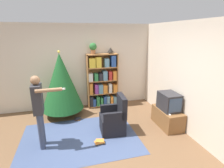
% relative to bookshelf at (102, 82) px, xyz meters
% --- Properties ---
extents(ground_plane, '(14.00, 14.00, 0.00)m').
position_rel_bookshelf_xyz_m(ground_plane, '(-0.55, -2.08, -0.83)').
color(ground_plane, brown).
extents(wall_back, '(8.00, 0.10, 2.60)m').
position_rel_bookshelf_xyz_m(wall_back, '(-0.55, 0.23, 0.47)').
color(wall_back, beige).
rests_on(wall_back, ground_plane).
extents(wall_right, '(0.10, 8.00, 2.60)m').
position_rel_bookshelf_xyz_m(wall_right, '(1.65, -2.08, 0.47)').
color(wall_right, beige).
rests_on(wall_right, ground_plane).
extents(area_rug, '(2.61, 1.85, 0.01)m').
position_rel_bookshelf_xyz_m(area_rug, '(-0.89, -1.69, -0.82)').
color(area_rug, '#3D4C70').
rests_on(area_rug, ground_plane).
extents(bookshelf, '(0.97, 0.30, 1.71)m').
position_rel_bookshelf_xyz_m(bookshelf, '(0.00, 0.00, 0.00)').
color(bookshelf, '#A8703D').
rests_on(bookshelf, ground_plane).
extents(tv_stand, '(0.47, 0.87, 0.46)m').
position_rel_bookshelf_xyz_m(tv_stand, '(1.34, -1.70, -0.60)').
color(tv_stand, brown).
rests_on(tv_stand, ground_plane).
extents(television, '(0.41, 0.54, 0.44)m').
position_rel_bookshelf_xyz_m(television, '(1.34, -1.70, -0.15)').
color(television, '#28282D').
rests_on(television, tv_stand).
extents(game_remote, '(0.04, 0.12, 0.02)m').
position_rel_bookshelf_xyz_m(game_remote, '(1.21, -1.96, -0.36)').
color(game_remote, white).
rests_on(game_remote, tv_stand).
extents(christmas_tree, '(1.16, 1.16, 1.88)m').
position_rel_bookshelf_xyz_m(christmas_tree, '(-1.24, -0.37, 0.19)').
color(christmas_tree, '#4C3323').
rests_on(christmas_tree, ground_plane).
extents(armchair, '(0.60, 0.59, 0.92)m').
position_rel_bookshelf_xyz_m(armchair, '(-0.06, -1.61, -0.50)').
color(armchair, black).
rests_on(armchair, ground_plane).
extents(standing_person, '(0.63, 0.47, 1.55)m').
position_rel_bookshelf_xyz_m(standing_person, '(-1.66, -1.78, 0.09)').
color(standing_person, '#38425B').
rests_on(standing_person, ground_plane).
extents(potted_plant, '(0.22, 0.22, 0.33)m').
position_rel_bookshelf_xyz_m(potted_plant, '(-0.26, 0.01, 1.08)').
color(potted_plant, '#935B38').
rests_on(potted_plant, bookshelf).
extents(table_lamp, '(0.20, 0.20, 0.18)m').
position_rel_bookshelf_xyz_m(table_lamp, '(0.28, 0.01, 0.99)').
color(table_lamp, '#473828').
rests_on(table_lamp, bookshelf).
extents(book_pile_near_tree, '(0.19, 0.16, 0.06)m').
position_rel_bookshelf_xyz_m(book_pile_near_tree, '(-0.87, -0.78, -0.80)').
color(book_pile_near_tree, orange).
rests_on(book_pile_near_tree, ground_plane).
extents(book_pile_by_chair, '(0.22, 0.17, 0.08)m').
position_rel_bookshelf_xyz_m(book_pile_by_chair, '(-0.50, -2.01, -0.78)').
color(book_pile_by_chair, '#232328').
rests_on(book_pile_by_chair, ground_plane).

